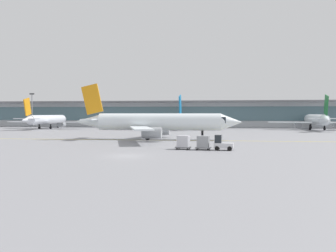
{
  "coord_description": "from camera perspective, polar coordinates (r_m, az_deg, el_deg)",
  "views": [
    {
      "loc": [
        10.81,
        -41.98,
        5.11
      ],
      "look_at": [
        2.56,
        16.75,
        3.0
      ],
      "focal_mm": 38.74,
      "sensor_mm": 36.0,
      "label": 1
    }
  ],
  "objects": [
    {
      "name": "cargo_dolly_trailing",
      "position": [
        51.38,
        2.41,
        -2.49
      ],
      "size": [
        2.27,
        1.83,
        1.94
      ],
      "rotation": [
        0.0,
        0.0,
        -0.11
      ],
      "color": "#595B60",
      "rests_on": "ground_plane"
    },
    {
      "name": "taxiing_regional_jet",
      "position": [
        70.42,
        -1.71,
        0.56
      ],
      "size": [
        33.1,
        30.85,
        10.99
      ],
      "rotation": [
        0.0,
        0.0,
        0.02
      ],
      "color": "white",
      "rests_on": "ground_plane"
    },
    {
      "name": "terminal_concourse",
      "position": [
        135.13,
        3.41,
        1.95
      ],
      "size": [
        170.28,
        11.0,
        9.6
      ],
      "color": "#B2B7BC",
      "rests_on": "ground_plane"
    },
    {
      "name": "baggage_tug",
      "position": [
        50.53,
        8.51,
        -2.77
      ],
      "size": [
        2.74,
        1.87,
        2.1
      ],
      "rotation": [
        0.0,
        0.0,
        -0.11
      ],
      "color": "silver",
      "rests_on": "ground_plane"
    },
    {
      "name": "gate_airplane_2",
      "position": [
        119.87,
        22.3,
        0.91
      ],
      "size": [
        28.78,
        30.96,
        10.26
      ],
      "rotation": [
        0.0,
        0.0,
        1.52
      ],
      "color": "white",
      "rests_on": "ground_plane"
    },
    {
      "name": "taxiway_centreline_stripe",
      "position": [
        68.55,
        -1.64,
        -2.24
      ],
      "size": [
        109.99,
        2.02,
        0.01
      ],
      "primitive_type": "cube",
      "rotation": [
        0.0,
        0.0,
        0.02
      ],
      "color": "yellow",
      "rests_on": "ground_plane"
    },
    {
      "name": "cargo_dolly_lead",
      "position": [
        50.86,
        5.56,
        -2.55
      ],
      "size": [
        2.27,
        1.83,
        1.94
      ],
      "rotation": [
        0.0,
        0.0,
        -0.11
      ],
      "color": "#595B60",
      "rests_on": "ground_plane"
    },
    {
      "name": "apron_light_mast_0",
      "position": [
        143.82,
        -20.59,
        2.63
      ],
      "size": [
        1.8,
        0.36,
        12.52
      ],
      "color": "gray",
      "rests_on": "ground_plane"
    },
    {
      "name": "ground_plane",
      "position": [
        43.64,
        -6.42,
        -4.7
      ],
      "size": [
        400.0,
        400.0,
        0.0
      ],
      "primitive_type": "plane",
      "color": "gray"
    },
    {
      "name": "gate_airplane_0",
      "position": [
        125.48,
        -18.51,
        0.93
      ],
      "size": [
        27.36,
        29.38,
        9.75
      ],
      "rotation": [
        0.0,
        0.0,
        1.54
      ],
      "color": "silver",
      "rests_on": "ground_plane"
    },
    {
      "name": "gate_airplane_1",
      "position": [
        117.81,
        2.65,
        1.08
      ],
      "size": [
        29.54,
        31.69,
        10.52
      ],
      "rotation": [
        0.0,
        0.0,
        1.56
      ],
      "color": "white",
      "rests_on": "ground_plane"
    }
  ]
}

